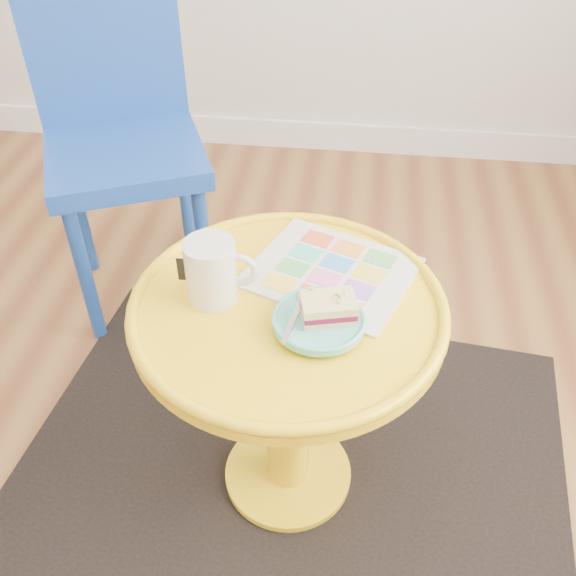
# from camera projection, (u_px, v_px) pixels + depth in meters

# --- Properties ---
(rug) EXTENTS (1.41, 1.24, 0.01)m
(rug) POSITION_uv_depth(u_px,v_px,m) (288.00, 475.00, 1.54)
(rug) COLOR black
(rug) RESTS_ON ground
(side_table) EXTENTS (0.59, 0.59, 0.56)m
(side_table) POSITION_uv_depth(u_px,v_px,m) (288.00, 363.00, 1.28)
(side_table) COLOR yellow
(side_table) RESTS_ON ground
(chair) EXTENTS (0.55, 0.55, 0.95)m
(chair) POSITION_uv_depth(u_px,v_px,m) (119.00, 123.00, 1.77)
(chair) COLOR #18429E
(chair) RESTS_ON ground
(newspaper) EXTENTS (0.37, 0.35, 0.01)m
(newspaper) POSITION_uv_depth(u_px,v_px,m) (331.00, 272.00, 1.25)
(newspaper) COLOR silver
(newspaper) RESTS_ON side_table
(mug) EXTENTS (0.13, 0.09, 0.12)m
(mug) POSITION_uv_depth(u_px,v_px,m) (212.00, 269.00, 1.16)
(mug) COLOR silver
(mug) RESTS_ON side_table
(plate) EXTENTS (0.16, 0.16, 0.02)m
(plate) POSITION_uv_depth(u_px,v_px,m) (319.00, 321.00, 1.12)
(plate) COLOR #56B7AB
(plate) RESTS_ON newspaper
(cake_slice) EXTENTS (0.11, 0.08, 0.04)m
(cake_slice) POSITION_uv_depth(u_px,v_px,m) (328.00, 308.00, 1.11)
(cake_slice) COLOR #D3BC8C
(cake_slice) RESTS_ON plate
(fork) EXTENTS (0.04, 0.14, 0.00)m
(fork) POSITION_uv_depth(u_px,v_px,m) (296.00, 313.00, 1.13)
(fork) COLOR silver
(fork) RESTS_ON plate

